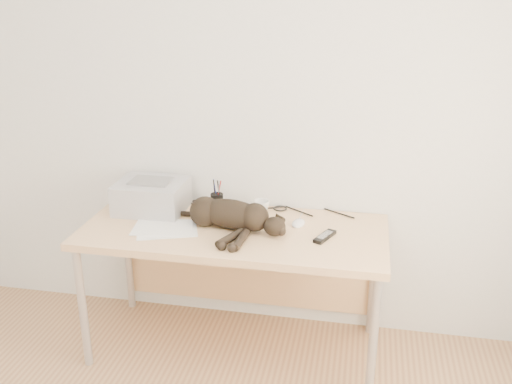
% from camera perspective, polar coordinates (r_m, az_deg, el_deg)
% --- Properties ---
extents(wall_back, '(3.50, 0.00, 3.50)m').
position_cam_1_polar(wall_back, '(3.16, -0.89, 8.29)').
color(wall_back, silver).
rests_on(wall_back, floor).
extents(desk, '(1.60, 0.70, 0.74)m').
position_cam_1_polar(desk, '(3.14, -1.86, -5.25)').
color(desk, '#E6B987').
rests_on(desk, floor).
extents(printer, '(0.38, 0.32, 0.18)m').
position_cam_1_polar(printer, '(3.26, -10.37, -0.36)').
color(printer, '#AAAAAF').
rests_on(printer, desk).
extents(papers, '(0.38, 0.31, 0.01)m').
position_cam_1_polar(papers, '(3.03, -9.08, -3.64)').
color(papers, white).
rests_on(papers, desk).
extents(cat, '(0.71, 0.42, 0.17)m').
position_cam_1_polar(cat, '(2.98, -2.89, -2.36)').
color(cat, black).
rests_on(cat, desk).
extents(mug, '(0.12, 0.12, 0.08)m').
position_cam_1_polar(mug, '(3.16, 0.56, -1.55)').
color(mug, white).
rests_on(mug, desk).
extents(pen_cup, '(0.07, 0.07, 0.18)m').
position_cam_1_polar(pen_cup, '(3.23, -3.93, -0.97)').
color(pen_cup, black).
rests_on(pen_cup, desk).
extents(remote_grey, '(0.05, 0.16, 0.02)m').
position_cam_1_polar(remote_grey, '(3.24, -3.17, -1.65)').
color(remote_grey, slate).
rests_on(remote_grey, desk).
extents(remote_black, '(0.11, 0.17, 0.02)m').
position_cam_1_polar(remote_black, '(2.91, 6.90, -4.44)').
color(remote_black, black).
rests_on(remote_black, desk).
extents(mouse, '(0.08, 0.12, 0.04)m').
position_cam_1_polar(mouse, '(3.05, 4.27, -2.93)').
color(mouse, white).
rests_on(mouse, desk).
extents(cable_tangle, '(1.36, 0.08, 0.01)m').
position_cam_1_polar(cable_tangle, '(3.28, -1.02, -1.40)').
color(cable_tangle, black).
rests_on(cable_tangle, desk).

